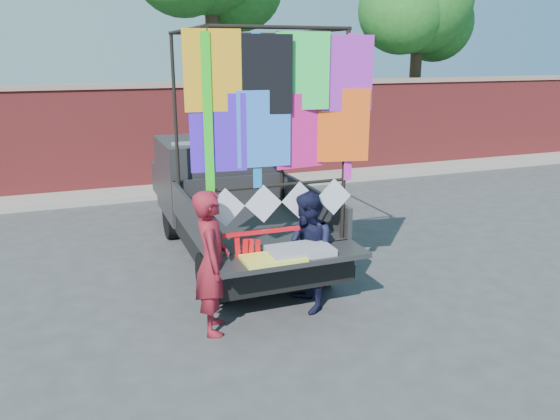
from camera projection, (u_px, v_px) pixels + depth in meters
name	position (u px, v px, depth m)	size (l,w,h in m)	color
ground	(290.00, 287.00, 7.98)	(90.00, 90.00, 0.00)	#38383A
brick_wall	(189.00, 134.00, 13.90)	(30.00, 0.45, 2.61)	maroon
curb	(197.00, 188.00, 13.62)	(30.00, 1.20, 0.12)	gray
tree_right	(422.00, 4.00, 16.53)	(4.20, 3.30, 6.62)	#38281C
pickup_truck	(224.00, 194.00, 9.59)	(2.28, 5.73, 3.61)	black
woman	(212.00, 263.00, 6.51)	(0.65, 0.43, 1.78)	maroon
man	(308.00, 252.00, 7.09)	(0.78, 0.61, 1.60)	black
streamer_bundle	(254.00, 249.00, 6.71)	(1.00, 0.08, 0.68)	red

